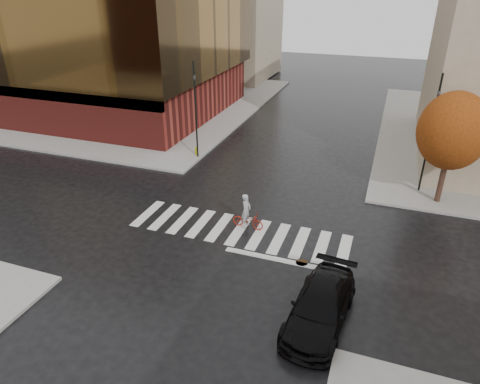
% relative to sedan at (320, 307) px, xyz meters
% --- Properties ---
extents(ground, '(120.00, 120.00, 0.00)m').
position_rel_sedan_xyz_m(ground, '(-5.20, 4.69, -0.73)').
color(ground, black).
rests_on(ground, ground).
extents(sidewalk_nw, '(30.00, 30.00, 0.15)m').
position_rel_sedan_xyz_m(sidewalk_nw, '(-26.20, 25.69, -0.65)').
color(sidewalk_nw, gray).
rests_on(sidewalk_nw, ground).
extents(crosswalk, '(12.00, 3.00, 0.01)m').
position_rel_sedan_xyz_m(crosswalk, '(-5.20, 5.19, -0.72)').
color(crosswalk, silver).
rests_on(crosswalk, ground).
extents(office_glass, '(27.00, 19.00, 16.00)m').
position_rel_sedan_xyz_m(office_glass, '(-27.20, 22.68, 7.55)').
color(office_glass, maroon).
rests_on(office_glass, sidewalk_nw).
extents(tree_ne_a, '(3.80, 3.80, 6.50)m').
position_rel_sedan_xyz_m(tree_ne_a, '(4.80, 12.09, 3.73)').
color(tree_ne_a, '#331E16').
rests_on(tree_ne_a, sidewalk_ne).
extents(sedan, '(2.50, 5.20, 1.46)m').
position_rel_sedan_xyz_m(sedan, '(0.00, 0.00, 0.00)').
color(sedan, black).
rests_on(sedan, ground).
extents(cyclist, '(1.77, 0.72, 1.97)m').
position_rel_sedan_xyz_m(cyclist, '(-4.89, 5.66, -0.06)').
color(cyclist, '#9B1C0E').
rests_on(cyclist, ground).
extents(traffic_light_nw, '(0.21, 0.20, 6.86)m').
position_rel_sedan_xyz_m(traffic_light_nw, '(-11.50, 13.69, 3.28)').
color(traffic_light_nw, black).
rests_on(traffic_light_nw, sidewalk_nw).
extents(traffic_light_ne, '(0.20, 0.22, 7.16)m').
position_rel_sedan_xyz_m(traffic_light_ne, '(3.80, 13.27, 3.48)').
color(traffic_light_ne, black).
rests_on(traffic_light_ne, sidewalk_ne).
extents(fire_hydrant, '(0.23, 0.23, 0.64)m').
position_rel_sedan_xyz_m(fire_hydrant, '(-11.70, 13.91, -0.23)').
color(fire_hydrant, '#CACE0C').
rests_on(fire_hydrant, sidewalk_nw).
extents(manhole, '(0.76, 0.76, 0.01)m').
position_rel_sedan_xyz_m(manhole, '(-1.45, 3.54, -0.72)').
color(manhole, '#3F2A16').
rests_on(manhole, ground).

